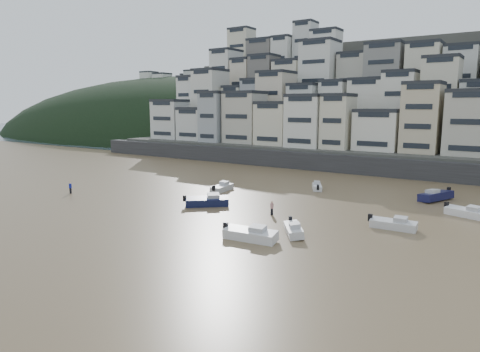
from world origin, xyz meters
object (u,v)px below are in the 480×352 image
Objects in this scene: person_blue at (70,188)px; person_pink at (272,208)px; boat_b at (294,228)px; boat_g at (467,211)px; boat_d at (393,223)px; boat_c at (207,200)px; boat_i at (436,194)px; boat_a at (250,232)px; boat_f at (222,186)px; boat_h at (317,186)px.

person_blue and person_pink have the same top height.
boat_b is 22.71m from boat_g.
boat_d is at bearing 98.58° from boat_b.
boat_c is 3.56× the size of person_pink.
boat_b is at bearing -44.73° from person_pink.
boat_d is at bearing 19.05° from boat_i.
boat_d is at bearing 41.71° from boat_a.
boat_c is 3.56× the size of person_blue.
boat_a is at bearing -108.42° from boat_g.
person_pink is (-3.10, 9.87, 0.06)m from boat_a.
person_pink reaches higher than boat_f.
boat_c is 9.44m from person_pink.
boat_i reaches higher than person_pink.
boat_i is at bearing 61.69° from boat_a.
person_pink is at bearing -169.81° from boat_b.
boat_a reaches higher than boat_g.
boat_a is 1.13× the size of boat_d.
boat_d is 3.02× the size of person_pink.
boat_a reaches higher than boat_b.
boat_b is at bearing -109.41° from boat_g.
person_blue reaches higher than boat_a.
boat_d is at bearing -34.54° from boat_c.
boat_a is 0.92× the size of boat_i.
boat_h is at bearing -175.58° from boat_g.
boat_i reaches higher than boat_c.
boat_b is 8.15m from person_pink.
boat_f is 31.04m from boat_i.
person_pink reaches higher than boat_g.
boat_d is (27.52, -6.48, -0.01)m from boat_f.
person_pink is at bearing 10.06° from person_blue.
boat_f is 24.83m from boat_a.
boat_f is 1.19× the size of boat_h.
boat_d is (8.10, 7.73, 0.03)m from boat_b.
boat_h is 22.48m from boat_g.
boat_h is at bearing 94.01° from boat_a.
boat_g is 3.09× the size of person_blue.
boat_i is at bearing 83.14° from boat_d.
boat_i is (9.48, 25.53, 0.19)m from boat_b.
boat_a is 16.03m from boat_d.
boat_b is at bearing -138.76° from boat_d.
boat_i reaches higher than boat_g.
boat_a is at bearing -77.34° from boat_c.
boat_c is (-12.51, 9.12, 0.03)m from boat_a.
boat_b is 1.12× the size of boat_h.
boat_c is (-7.63, -18.50, 0.23)m from boat_h.
boat_b is 2.90× the size of person_pink.
boat_a is 3.42× the size of person_blue.
person_pink reaches higher than boat_a.
boat_d reaches higher than boat_h.
boat_g reaches higher than boat_b.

